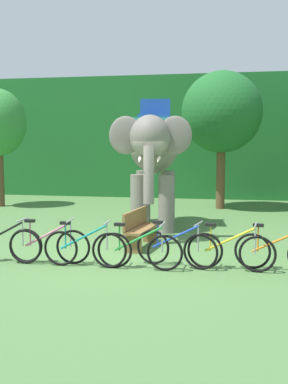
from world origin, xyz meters
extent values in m
plane|color=#4C753D|center=(0.00, 0.00, 0.00)|extent=(80.00, 80.00, 0.00)
cube|color=#1E6028|center=(0.00, 13.53, 2.73)|extent=(36.00, 6.00, 5.45)
cylinder|color=brown|center=(-6.37, 6.78, 1.04)|extent=(0.32, 0.32, 2.09)
cylinder|color=brown|center=(2.10, 7.70, 1.13)|extent=(0.33, 0.33, 2.25)
ellipsoid|color=#1E6028|center=(2.10, 7.70, 3.60)|extent=(2.97, 2.97, 3.00)
ellipsoid|color=slate|center=(0.24, 3.58, 2.35)|extent=(1.71, 3.03, 1.50)
cylinder|color=slate|center=(0.72, 2.73, 0.80)|extent=(0.44, 0.44, 1.60)
cylinder|color=slate|center=(-0.05, 2.65, 0.80)|extent=(0.44, 0.44, 1.60)
cylinder|color=slate|center=(0.52, 4.52, 0.80)|extent=(0.44, 0.44, 1.60)
cylinder|color=slate|center=(-0.24, 4.44, 0.80)|extent=(0.44, 0.44, 1.60)
ellipsoid|color=slate|center=(0.46, 1.60, 2.60)|extent=(1.11, 1.20, 1.10)
ellipsoid|color=slate|center=(1.06, 1.81, 2.65)|extent=(0.85, 0.25, 0.96)
ellipsoid|color=slate|center=(-0.18, 1.68, 2.65)|extent=(0.85, 0.25, 0.96)
cylinder|color=slate|center=(0.50, 1.15, 1.70)|extent=(0.26, 0.26, 1.40)
cone|color=beige|center=(0.72, 1.22, 2.05)|extent=(0.18, 0.57, 0.21)
cone|color=beige|center=(0.28, 1.17, 2.05)|extent=(0.18, 0.57, 0.21)
cube|color=teal|center=(0.23, 3.68, 3.13)|extent=(1.46, 1.44, 0.08)
cube|color=#1E4799|center=(0.23, 3.68, 3.22)|extent=(1.01, 1.19, 0.10)
cube|color=#1E4799|center=(0.17, 4.18, 3.50)|extent=(0.91, 0.20, 0.56)
cylinder|color=slate|center=(0.08, 5.00, 1.90)|extent=(0.08, 0.08, 0.90)
torus|color=black|center=(-1.67, -1.04, 0.36)|extent=(0.71, 0.06, 0.71)
cylinder|color=black|center=(-2.19, -1.03, 0.60)|extent=(0.97, 0.06, 0.54)
cylinder|color=#9E9EA3|center=(-1.72, -1.04, 0.64)|extent=(0.03, 0.03, 0.55)
cylinder|color=#9E9EA3|center=(-1.72, -1.04, 0.91)|extent=(0.04, 0.52, 0.03)
torus|color=black|center=(-1.69, -0.96, 0.36)|extent=(0.71, 0.09, 0.71)
torus|color=black|center=(-0.69, -0.90, 0.36)|extent=(0.71, 0.09, 0.71)
cylinder|color=pink|center=(-1.22, -0.93, 0.60)|extent=(0.97, 0.10, 0.54)
cylinder|color=pink|center=(-1.59, -0.95, 0.61)|extent=(0.03, 0.03, 0.52)
cube|color=black|center=(-1.59, -0.95, 0.88)|extent=(0.21, 0.11, 0.06)
cylinder|color=#9E9EA3|center=(-0.74, -0.90, 0.64)|extent=(0.03, 0.03, 0.55)
cylinder|color=#9E9EA3|center=(-0.74, -0.90, 0.91)|extent=(0.06, 0.52, 0.03)
torus|color=black|center=(-0.90, -1.06, 0.36)|extent=(0.71, 0.06, 0.71)
torus|color=black|center=(0.10, -1.05, 0.36)|extent=(0.71, 0.06, 0.71)
cylinder|color=teal|center=(-0.42, -1.05, 0.60)|extent=(0.97, 0.05, 0.54)
cylinder|color=teal|center=(-0.80, -1.06, 0.61)|extent=(0.03, 0.03, 0.52)
cube|color=black|center=(-0.80, -1.06, 0.88)|extent=(0.20, 0.10, 0.06)
cylinder|color=#9E9EA3|center=(0.05, -1.05, 0.64)|extent=(0.03, 0.03, 0.55)
cylinder|color=#9E9EA3|center=(0.05, -1.05, 0.91)|extent=(0.04, 0.52, 0.03)
torus|color=black|center=(0.20, -1.02, 0.36)|extent=(0.71, 0.07, 0.71)
torus|color=black|center=(1.20, -1.05, 0.36)|extent=(0.71, 0.07, 0.71)
cylinder|color=green|center=(0.68, -1.03, 0.60)|extent=(0.97, 0.07, 0.54)
cylinder|color=green|center=(0.30, -1.02, 0.61)|extent=(0.03, 0.03, 0.52)
cube|color=black|center=(0.30, -1.02, 0.88)|extent=(0.20, 0.11, 0.06)
cylinder|color=#9E9EA3|center=(1.15, -1.05, 0.64)|extent=(0.03, 0.03, 0.55)
cylinder|color=#9E9EA3|center=(1.15, -1.05, 0.91)|extent=(0.05, 0.52, 0.03)
torus|color=black|center=(0.90, -0.61, 0.36)|extent=(0.70, 0.21, 0.71)
torus|color=black|center=(1.87, -0.84, 0.36)|extent=(0.70, 0.21, 0.71)
cylinder|color=blue|center=(1.36, -0.72, 0.60)|extent=(0.96, 0.26, 0.54)
cylinder|color=blue|center=(1.00, -0.63, 0.61)|extent=(0.03, 0.03, 0.52)
cube|color=black|center=(1.00, -0.63, 0.88)|extent=(0.22, 0.14, 0.06)
cylinder|color=#9E9EA3|center=(1.83, -0.82, 0.64)|extent=(0.03, 0.03, 0.55)
cylinder|color=#9E9EA3|center=(1.83, -0.82, 0.91)|extent=(0.15, 0.51, 0.03)
torus|color=black|center=(1.95, -0.72, 0.36)|extent=(0.71, 0.13, 0.71)
torus|color=black|center=(2.95, -0.83, 0.36)|extent=(0.71, 0.13, 0.71)
cylinder|color=yellow|center=(2.43, -0.77, 0.60)|extent=(0.97, 0.15, 0.54)
cylinder|color=yellow|center=(2.05, -0.73, 0.61)|extent=(0.03, 0.03, 0.52)
cube|color=black|center=(2.05, -0.73, 0.88)|extent=(0.21, 0.12, 0.06)
cylinder|color=#9E9EA3|center=(2.90, -0.82, 0.64)|extent=(0.03, 0.03, 0.55)
cylinder|color=#9E9EA3|center=(2.90, -0.82, 0.91)|extent=(0.09, 0.52, 0.03)
torus|color=black|center=(2.87, -0.60, 0.36)|extent=(0.71, 0.17, 0.71)
cylinder|color=orange|center=(3.34, -0.68, 0.60)|extent=(0.96, 0.21, 0.54)
cylinder|color=orange|center=(2.97, -0.61, 0.61)|extent=(0.03, 0.03, 0.52)
cube|color=black|center=(2.97, -0.61, 0.88)|extent=(0.21, 0.13, 0.06)
cube|color=brown|center=(0.41, 0.82, 0.45)|extent=(0.61, 1.54, 0.06)
cube|color=brown|center=(0.23, 0.85, 0.69)|extent=(0.28, 1.49, 0.40)
cube|color=brown|center=(0.50, 1.42, 0.23)|extent=(0.37, 0.13, 0.45)
cube|color=brown|center=(0.33, 0.23, 0.23)|extent=(0.37, 0.13, 0.45)
camera|label=1|loc=(2.37, -9.51, 2.45)|focal=42.47mm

